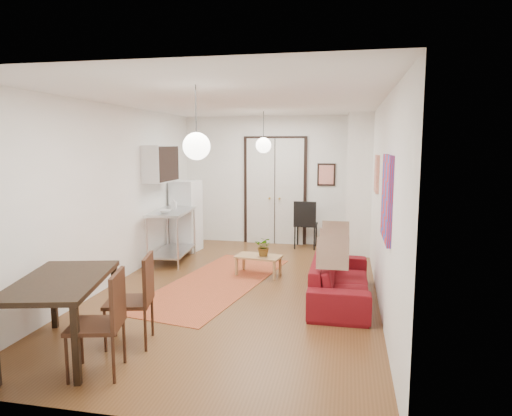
% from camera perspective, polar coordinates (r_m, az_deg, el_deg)
% --- Properties ---
extents(floor, '(7.00, 7.00, 0.00)m').
position_cam_1_polar(floor, '(7.31, -1.99, -10.12)').
color(floor, brown).
rests_on(floor, ground).
extents(ceiling, '(4.20, 7.00, 0.02)m').
position_cam_1_polar(ceiling, '(6.98, -2.11, 13.14)').
color(ceiling, white).
rests_on(ceiling, wall_back).
extents(wall_back, '(4.20, 0.02, 2.90)m').
position_cam_1_polar(wall_back, '(10.42, 2.43, 3.45)').
color(wall_back, white).
rests_on(wall_back, floor).
extents(wall_front, '(4.20, 0.02, 2.90)m').
position_cam_1_polar(wall_front, '(3.73, -14.68, -5.01)').
color(wall_front, white).
rests_on(wall_front, floor).
extents(wall_left, '(0.02, 7.00, 2.90)m').
position_cam_1_polar(wall_left, '(7.76, -17.32, 1.54)').
color(wall_left, white).
rests_on(wall_left, floor).
extents(wall_right, '(0.02, 7.00, 2.90)m').
position_cam_1_polar(wall_right, '(6.83, 15.36, 0.78)').
color(wall_right, white).
rests_on(wall_right, floor).
extents(double_doors, '(1.44, 0.06, 2.50)m').
position_cam_1_polar(double_doors, '(10.40, 2.38, 2.06)').
color(double_doors, silver).
rests_on(double_doors, wall_back).
extents(stub_partition, '(0.50, 0.10, 2.90)m').
position_cam_1_polar(stub_partition, '(9.35, 12.79, 2.74)').
color(stub_partition, white).
rests_on(stub_partition, floor).
extents(wall_cabinet, '(0.35, 1.00, 0.70)m').
position_cam_1_polar(wall_cabinet, '(8.99, -11.84, 5.45)').
color(wall_cabinet, silver).
rests_on(wall_cabinet, wall_left).
extents(painting_popart, '(0.05, 1.00, 1.00)m').
position_cam_1_polar(painting_popart, '(5.56, 16.04, 1.25)').
color(painting_popart, red).
rests_on(painting_popart, wall_right).
extents(painting_abstract, '(0.05, 0.50, 0.60)m').
position_cam_1_polar(painting_abstract, '(7.59, 14.87, 4.15)').
color(painting_abstract, '#EEE3C7').
rests_on(painting_abstract, wall_right).
extents(poster_back, '(0.40, 0.03, 0.50)m').
position_cam_1_polar(poster_back, '(10.26, 8.78, 4.14)').
color(poster_back, red).
rests_on(poster_back, wall_back).
extents(print_left, '(0.03, 0.44, 0.54)m').
position_cam_1_polar(print_left, '(9.51, -11.49, 5.89)').
color(print_left, olive).
rests_on(print_left, wall_left).
extents(pendant_back, '(0.30, 0.30, 0.80)m').
position_cam_1_polar(pendant_back, '(8.91, 0.94, 7.85)').
color(pendant_back, white).
rests_on(pendant_back, ceiling).
extents(pendant_front, '(0.30, 0.30, 0.80)m').
position_cam_1_polar(pendant_front, '(5.03, -7.45, 7.68)').
color(pendant_front, white).
rests_on(pendant_front, ceiling).
extents(kilim_rug, '(1.98, 3.77, 0.01)m').
position_cam_1_polar(kilim_rug, '(7.65, -5.03, -9.28)').
color(kilim_rug, '#C94F32').
rests_on(kilim_rug, floor).
extents(sofa, '(2.09, 0.83, 0.61)m').
position_cam_1_polar(sofa, '(6.87, 10.49, -8.80)').
color(sofa, maroon).
rests_on(sofa, floor).
extents(coffee_table, '(0.83, 0.54, 0.34)m').
position_cam_1_polar(coffee_table, '(8.00, 0.32, -6.29)').
color(coffee_table, tan).
rests_on(coffee_table, floor).
extents(potted_plant, '(0.34, 0.30, 0.34)m').
position_cam_1_polar(potted_plant, '(7.93, 1.04, -4.83)').
color(potted_plant, '#2E622C').
rests_on(potted_plant, coffee_table).
extents(kitchen_counter, '(0.76, 1.36, 1.00)m').
position_cam_1_polar(kitchen_counter, '(9.00, -10.47, -2.44)').
color(kitchen_counter, silver).
rests_on(kitchen_counter, floor).
extents(bowl, '(0.25, 0.25, 0.06)m').
position_cam_1_polar(bowl, '(8.67, -11.26, -0.40)').
color(bowl, white).
rests_on(bowl, kitchen_counter).
extents(soap_bottle, '(0.10, 0.10, 0.21)m').
position_cam_1_polar(soap_bottle, '(9.18, -10.23, 0.57)').
color(soap_bottle, '#54AAB6').
rests_on(soap_bottle, kitchen_counter).
extents(fridge, '(0.60, 0.60, 1.51)m').
position_cam_1_polar(fridge, '(9.86, -8.73, -0.97)').
color(fridge, white).
rests_on(fridge, floor).
extents(dining_table, '(1.20, 1.68, 0.84)m').
position_cam_1_polar(dining_table, '(5.42, -23.16, -9.05)').
color(dining_table, black).
rests_on(dining_table, floor).
extents(dining_chair_near, '(0.60, 0.75, 1.04)m').
position_cam_1_polar(dining_chair_near, '(5.53, -15.15, -9.86)').
color(dining_chair_near, '#3B1B12').
rests_on(dining_chair_near, floor).
extents(dining_chair_far, '(0.60, 0.75, 1.04)m').
position_cam_1_polar(dining_chair_far, '(4.95, -18.84, -12.15)').
color(dining_chair_far, '#3B1B12').
rests_on(dining_chair_far, floor).
extents(black_side_chair, '(0.50, 0.50, 1.05)m').
position_cam_1_polar(black_side_chair, '(10.19, 6.31, -1.39)').
color(black_side_chair, black).
rests_on(black_side_chair, floor).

